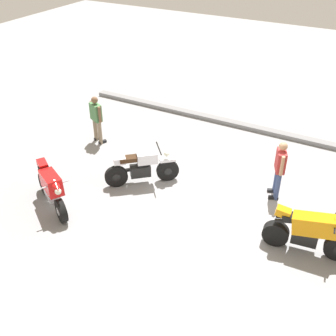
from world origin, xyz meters
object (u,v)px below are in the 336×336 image
motorcycle_orange_sportbike (309,231)px  motorcycle_silver_cruiser (142,167)px  person_in_red_shirt (280,166)px  person_in_green_shirt (96,117)px  motorcycle_red_sportbike (51,187)px

motorcycle_orange_sportbike → motorcycle_silver_cruiser: motorcycle_orange_sportbike is taller
motorcycle_orange_sportbike → person_in_red_shirt: size_ratio=1.19×
person_in_red_shirt → person_in_green_shirt: size_ratio=1.03×
motorcycle_silver_cruiser → motorcycle_red_sportbike: motorcycle_red_sportbike is taller
motorcycle_red_sportbike → person_in_red_shirt: person_in_red_shirt is taller
motorcycle_red_sportbike → motorcycle_silver_cruiser: bearing=85.2°
motorcycle_silver_cruiser → person_in_red_shirt: bearing=-21.4°
motorcycle_silver_cruiser → person_in_green_shirt: person_in_green_shirt is taller
motorcycle_red_sportbike → person_in_green_shirt: 3.53m
motorcycle_silver_cruiser → motorcycle_red_sportbike: (-1.45, -2.00, 0.07)m
motorcycle_orange_sportbike → person_in_red_shirt: person_in_red_shirt is taller
motorcycle_red_sportbike → person_in_green_shirt: bearing=138.9°
person_in_green_shirt → motorcycle_orange_sportbike: bearing=-79.7°
motorcycle_silver_cruiser → person_in_red_shirt: person_in_red_shirt is taller
motorcycle_red_sportbike → person_in_green_shirt: person_in_green_shirt is taller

